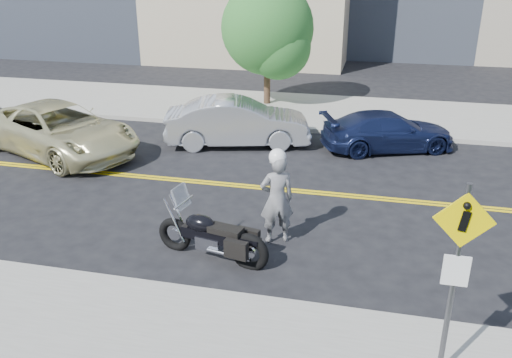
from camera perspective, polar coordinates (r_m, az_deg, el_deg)
The scene contains 9 objects.
ground_plane at distance 14.48m, azimuth -0.06°, elevation -0.87°, with size 120.00×120.00×0.00m, color black.
sidewalk_far at distance 21.42m, azimuth 4.51°, elevation 7.18°, with size 60.00×5.00×0.15m, color #9E9B91.
pedestrian_sign at distance 7.74m, azimuth 20.33°, elevation -8.59°, with size 0.78×0.08×3.00m.
motorcyclist at distance 11.39m, azimuth 2.21°, elevation -1.86°, with size 0.86×0.73×2.12m.
motorcycle at distance 10.92m, azimuth -4.69°, elevation -4.94°, with size 2.42×0.74×1.48m, color black, non-canonical shape.
suv at distance 17.76m, azimuth -20.03°, elevation 4.91°, with size 2.55×5.54×1.54m, color beige.
parked_car_silver at distance 17.50m, azimuth -1.95°, elevation 6.00°, with size 1.61×4.61×1.52m, color #B7BAC0.
parked_car_blue at distance 17.59m, azimuth 13.71°, elevation 4.91°, with size 1.69×4.17×1.21m, color #19234B.
tree_far_a at distance 21.63m, azimuth 1.22°, elevation 15.57°, with size 3.58×3.58×4.89m.
Camera 1 is at (3.00, -12.92, 5.80)m, focal length 38.00 mm.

